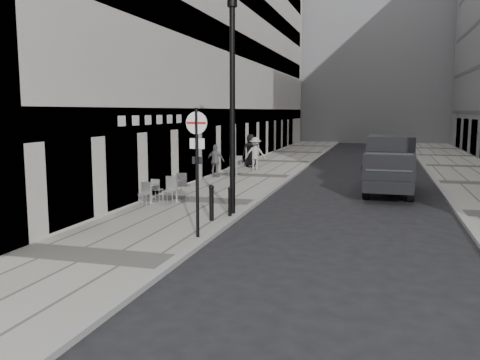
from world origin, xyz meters
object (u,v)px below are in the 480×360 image
object	(u,v)px
sign_post	(197,155)
panel_van	(391,161)
lamppost	(232,94)
cyclist	(377,161)

from	to	relation	value
sign_post	panel_van	distance (m)	10.81
lamppost	cyclist	xyz separation A→B (m)	(4.41, 12.91, -3.23)
lamppost	panel_van	distance (m)	8.43
lamppost	cyclist	size ratio (longest dim) A/B	3.71
sign_post	lamppost	bearing A→B (deg)	93.59
lamppost	cyclist	distance (m)	14.02
sign_post	lamppost	size ratio (longest dim) A/B	0.49
panel_van	cyclist	size ratio (longest dim) A/B	2.78
sign_post	panel_van	world-z (taller)	sign_post
cyclist	sign_post	bearing A→B (deg)	-86.38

